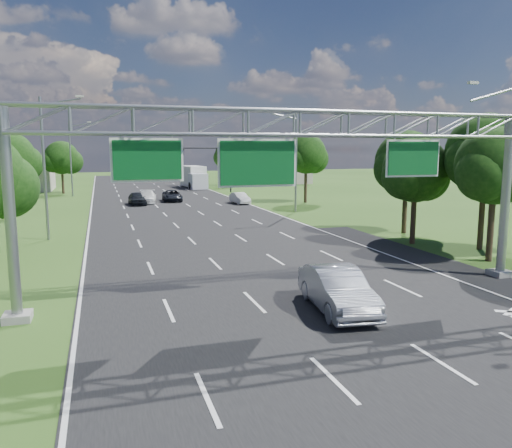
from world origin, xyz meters
name	(u,v)px	position (x,y,z in m)	size (l,w,h in m)	color
ground	(207,232)	(0.00, 30.00, 0.00)	(220.00, 220.00, 0.00)	#2C4F17
road	(207,232)	(0.00, 30.00, 0.00)	(18.00, 180.00, 0.02)	black
road_flare	(452,269)	(10.20, 14.00, 0.00)	(3.00, 30.00, 0.02)	black
sign_gantry	(299,138)	(0.33, 12.00, 6.89)	(23.50, 1.00, 9.56)	gray
traffic_signal	(207,158)	(7.48, 65.00, 5.17)	(12.21, 0.24, 7.00)	black
streetlight_l_near	(47,161)	(-11.30, 30.00, 5.58)	(2.97, 0.22, 10.16)	gray
streetlight_l_far	(72,155)	(-11.30, 65.00, 5.58)	(2.97, 0.22, 10.16)	gray
streetlight_r_mid	(294,158)	(11.30, 40.00, 5.58)	(2.97, 0.22, 10.16)	gray
tree_cluster_right	(463,166)	(14.80, 19.19, 5.31)	(9.91, 14.60, 8.68)	#2D2116
tree_verge_lb	(10,160)	(-15.92, 45.04, 5.41)	(5.76, 4.80, 8.06)	#2D2116
tree_verge_lc	(62,159)	(-12.92, 70.04, 4.98)	(5.76, 4.80, 7.62)	#2D2116
tree_verge_rd	(306,156)	(16.08, 48.04, 5.63)	(5.76, 4.80, 8.28)	#2D2116
tree_verge_re	(229,156)	(14.08, 78.04, 5.20)	(5.76, 4.80, 7.84)	#2D2116
building_left	(4,175)	(-22.00, 78.00, 2.50)	(14.00, 10.00, 5.00)	#A9A18E
building_right	(274,173)	(24.00, 82.00, 2.00)	(12.00, 9.00, 4.00)	#A9A18E
silver_sedan	(337,289)	(1.07, 9.53, 0.86)	(1.82, 5.23, 1.72)	#A2A5AD
car_queue_a	(147,197)	(-2.45, 53.27, 0.74)	(2.07, 5.08, 1.48)	silver
car_queue_b	(172,196)	(0.70, 54.27, 0.69)	(2.28, 4.94, 1.37)	black
car_queue_c	(137,198)	(-3.76, 51.42, 0.75)	(1.78, 4.42, 1.50)	black
car_queue_d	(240,198)	(8.00, 49.07, 0.66)	(1.39, 3.98, 1.31)	silver
box_truck	(194,177)	(7.36, 75.79, 1.73)	(3.58, 9.80, 3.60)	silver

